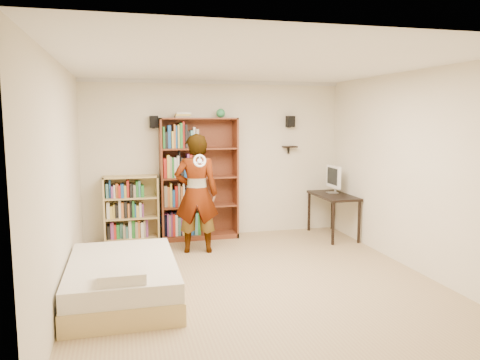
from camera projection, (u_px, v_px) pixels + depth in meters
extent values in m
cube|color=tan|center=(254.00, 281.00, 5.95)|extent=(4.50, 5.00, 0.01)
cube|color=silver|center=(215.00, 159.00, 8.18)|extent=(4.50, 0.02, 2.70)
cube|color=silver|center=(350.00, 218.00, 3.37)|extent=(4.50, 0.02, 2.70)
cube|color=silver|center=(61.00, 183.00, 5.23)|extent=(0.02, 5.00, 2.70)
cube|color=silver|center=(414.00, 171.00, 6.32)|extent=(0.02, 5.00, 2.70)
cube|color=white|center=(255.00, 65.00, 5.59)|extent=(4.50, 5.00, 0.02)
cube|color=silver|center=(215.00, 82.00, 7.97)|extent=(4.50, 0.06, 0.06)
cube|color=silver|center=(354.00, 30.00, 3.23)|extent=(4.50, 0.06, 0.06)
cube|color=silver|center=(58.00, 62.00, 5.06)|extent=(0.06, 5.00, 0.06)
cube|color=silver|center=(417.00, 72.00, 6.14)|extent=(0.06, 5.00, 0.06)
cube|color=black|center=(154.00, 122.00, 7.74)|extent=(0.14, 0.12, 0.20)
cube|color=black|center=(290.00, 122.00, 8.32)|extent=(0.14, 0.12, 0.20)
cube|color=black|center=(290.00, 147.00, 8.39)|extent=(0.25, 0.16, 0.02)
imported|color=black|center=(196.00, 194.00, 7.15)|extent=(0.74, 0.55, 1.83)
torus|color=white|center=(200.00, 161.00, 6.75)|extent=(0.19, 0.07, 0.19)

